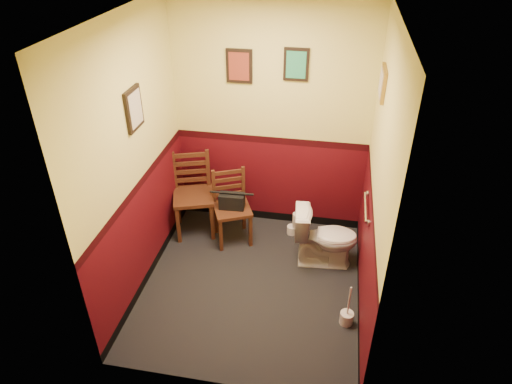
% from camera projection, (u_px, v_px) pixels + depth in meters
% --- Properties ---
extents(floor, '(2.20, 2.40, 0.00)m').
position_uv_depth(floor, '(252.00, 284.00, 4.81)').
color(floor, black).
rests_on(floor, ground).
extents(ceiling, '(2.20, 2.40, 0.00)m').
position_uv_depth(ceiling, '(250.00, 16.00, 3.36)').
color(ceiling, silver).
rests_on(ceiling, ground).
extents(wall_back, '(2.20, 0.00, 2.70)m').
position_uv_depth(wall_back, '(271.00, 121.00, 5.08)').
color(wall_back, '#4A0911').
rests_on(wall_back, ground).
extents(wall_front, '(2.20, 0.00, 2.70)m').
position_uv_depth(wall_front, '(218.00, 261.00, 3.09)').
color(wall_front, '#4A0911').
rests_on(wall_front, ground).
extents(wall_left, '(0.00, 2.40, 2.70)m').
position_uv_depth(wall_left, '(135.00, 163.00, 4.25)').
color(wall_left, '#4A0911').
rests_on(wall_left, ground).
extents(wall_right, '(0.00, 2.40, 2.70)m').
position_uv_depth(wall_right, '(376.00, 185.00, 3.92)').
color(wall_right, '#4A0911').
rests_on(wall_right, ground).
extents(grab_bar, '(0.05, 0.56, 0.06)m').
position_uv_depth(grab_bar, '(366.00, 207.00, 4.35)').
color(grab_bar, silver).
rests_on(grab_bar, wall_right).
extents(framed_print_back_a, '(0.28, 0.04, 0.36)m').
position_uv_depth(framed_print_back_a, '(239.00, 66.00, 4.80)').
color(framed_print_back_a, black).
rests_on(framed_print_back_a, wall_back).
extents(framed_print_back_b, '(0.26, 0.04, 0.34)m').
position_uv_depth(framed_print_back_b, '(296.00, 65.00, 4.68)').
color(framed_print_back_b, black).
rests_on(framed_print_back_b, wall_back).
extents(framed_print_left, '(0.04, 0.30, 0.38)m').
position_uv_depth(framed_print_left, '(134.00, 109.00, 4.06)').
color(framed_print_left, black).
rests_on(framed_print_left, wall_left).
extents(framed_print_right, '(0.04, 0.34, 0.28)m').
position_uv_depth(framed_print_right, '(383.00, 83.00, 4.04)').
color(framed_print_right, olive).
rests_on(framed_print_right, wall_right).
extents(toilet, '(0.73, 0.45, 0.68)m').
position_uv_depth(toilet, '(325.00, 238.00, 4.94)').
color(toilet, white).
rests_on(toilet, floor).
extents(toilet_brush, '(0.13, 0.13, 0.46)m').
position_uv_depth(toilet_brush, '(347.00, 317.00, 4.33)').
color(toilet_brush, silver).
rests_on(toilet_brush, floor).
extents(chair_left, '(0.58, 0.58, 0.99)m').
position_uv_depth(chair_left, '(193.00, 194.00, 5.38)').
color(chair_left, '#492515').
rests_on(chair_left, floor).
extents(chair_right, '(0.53, 0.53, 0.87)m').
position_uv_depth(chair_right, '(232.00, 207.00, 5.26)').
color(chair_right, '#492515').
rests_on(chair_right, floor).
extents(handbag, '(0.29, 0.16, 0.21)m').
position_uv_depth(handbag, '(232.00, 201.00, 5.17)').
color(handbag, black).
rests_on(handbag, chair_right).
extents(tp_stack, '(0.24, 0.15, 0.32)m').
position_uv_depth(tp_stack, '(297.00, 226.00, 5.46)').
color(tp_stack, silver).
rests_on(tp_stack, floor).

